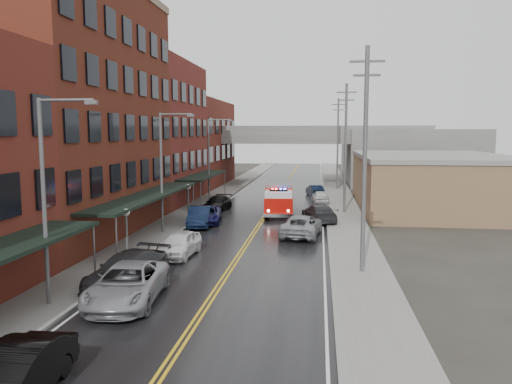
{
  "coord_description": "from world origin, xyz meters",
  "views": [
    {
      "loc": [
        4.83,
        -11.72,
        7.57
      ],
      "look_at": [
        0.01,
        26.18,
        3.0
      ],
      "focal_mm": 35.0,
      "sensor_mm": 36.0,
      "label": 1
    }
  ],
  "objects": [
    {
      "name": "road",
      "position": [
        0.0,
        30.0,
        0.01
      ],
      "size": [
        11.0,
        160.0,
        0.02
      ],
      "primitive_type": "cube",
      "color": "black",
      "rests_on": "ground"
    },
    {
      "name": "sidewalk_left",
      "position": [
        -7.3,
        30.0,
        0.07
      ],
      "size": [
        3.0,
        160.0,
        0.15
      ],
      "primitive_type": "cube",
      "color": "slate",
      "rests_on": "ground"
    },
    {
      "name": "sidewalk_right",
      "position": [
        7.3,
        30.0,
        0.07
      ],
      "size": [
        3.0,
        160.0,
        0.15
      ],
      "primitive_type": "cube",
      "color": "slate",
      "rests_on": "ground"
    },
    {
      "name": "curb_left",
      "position": [
        -5.65,
        30.0,
        0.07
      ],
      "size": [
        0.3,
        160.0,
        0.15
      ],
      "primitive_type": "cube",
      "color": "gray",
      "rests_on": "ground"
    },
    {
      "name": "curb_right",
      "position": [
        5.65,
        30.0,
        0.07
      ],
      "size": [
        0.3,
        160.0,
        0.15
      ],
      "primitive_type": "cube",
      "color": "gray",
      "rests_on": "ground"
    },
    {
      "name": "brick_building_b",
      "position": [
        -13.3,
        23.0,
        9.0
      ],
      "size": [
        9.0,
        20.0,
        18.0
      ],
      "primitive_type": "cube",
      "color": "#5F2819",
      "rests_on": "ground"
    },
    {
      "name": "brick_building_c",
      "position": [
        -13.3,
        40.5,
        7.5
      ],
      "size": [
        9.0,
        15.0,
        15.0
      ],
      "primitive_type": "cube",
      "color": "maroon",
      "rests_on": "ground"
    },
    {
      "name": "brick_building_far",
      "position": [
        -13.3,
        58.0,
        6.0
      ],
      "size": [
        9.0,
        20.0,
        12.0
      ],
      "primitive_type": "cube",
      "color": "maroon",
      "rests_on": "ground"
    },
    {
      "name": "tan_building",
      "position": [
        16.0,
        40.0,
        2.5
      ],
      "size": [
        14.0,
        22.0,
        5.0
      ],
      "primitive_type": "cube",
      "color": "#91734E",
      "rests_on": "ground"
    },
    {
      "name": "right_far_block",
      "position": [
        18.0,
        70.0,
        4.0
      ],
      "size": [
        18.0,
        30.0,
        8.0
      ],
      "primitive_type": "cube",
      "color": "slate",
      "rests_on": "ground"
    },
    {
      "name": "awning_1",
      "position": [
        -7.49,
        23.0,
        2.99
      ],
      "size": [
        2.6,
        18.0,
        3.09
      ],
      "color": "black",
      "rests_on": "ground"
    },
    {
      "name": "awning_2",
      "position": [
        -7.49,
        40.5,
        2.99
      ],
      "size": [
        2.6,
        13.0,
        3.09
      ],
      "color": "black",
      "rests_on": "ground"
    },
    {
      "name": "globe_lamp_1",
      "position": [
        -6.4,
        16.0,
        2.31
      ],
      "size": [
        0.44,
        0.44,
        3.12
      ],
      "color": "#59595B",
      "rests_on": "ground"
    },
    {
      "name": "globe_lamp_2",
      "position": [
        -6.4,
        30.0,
        2.31
      ],
      "size": [
        0.44,
        0.44,
        3.12
      ],
      "color": "#59595B",
      "rests_on": "ground"
    },
    {
      "name": "street_lamp_0",
      "position": [
        -6.55,
        8.0,
        5.19
      ],
      "size": [
        2.64,
        0.22,
        9.0
      ],
      "color": "#59595B",
      "rests_on": "ground"
    },
    {
      "name": "street_lamp_1",
      "position": [
        -6.55,
        24.0,
        5.19
      ],
      "size": [
        2.64,
        0.22,
        9.0
      ],
      "color": "#59595B",
      "rests_on": "ground"
    },
    {
      "name": "street_lamp_2",
      "position": [
        -6.55,
        40.0,
        5.19
      ],
      "size": [
        2.64,
        0.22,
        9.0
      ],
      "color": "#59595B",
      "rests_on": "ground"
    },
    {
      "name": "utility_pole_0",
      "position": [
        7.2,
        15.0,
        6.31
      ],
      "size": [
        1.8,
        0.24,
        12.0
      ],
      "color": "#59595B",
      "rests_on": "ground"
    },
    {
      "name": "utility_pole_1",
      "position": [
        7.2,
        35.0,
        6.31
      ],
      "size": [
        1.8,
        0.24,
        12.0
      ],
      "color": "#59595B",
      "rests_on": "ground"
    },
    {
      "name": "utility_pole_2",
      "position": [
        7.2,
        55.0,
        6.31
      ],
      "size": [
        1.8,
        0.24,
        12.0
      ],
      "color": "#59595B",
      "rests_on": "ground"
    },
    {
      "name": "overpass",
      "position": [
        0.0,
        62.0,
        5.99
      ],
      "size": [
        40.0,
        10.0,
        7.5
      ],
      "color": "slate",
      "rests_on": "ground"
    },
    {
      "name": "fire_truck",
      "position": [
        1.14,
        34.02,
        1.55
      ],
      "size": [
        3.62,
        8.03,
        2.87
      ],
      "rotation": [
        0.0,
        0.0,
        0.07
      ],
      "color": "#BD0F08",
      "rests_on": "ground"
    },
    {
      "name": "parked_car_left_1",
      "position": [
        -3.6,
        0.63,
        0.78
      ],
      "size": [
        1.86,
        4.81,
        1.56
      ],
      "primitive_type": "imported",
      "rotation": [
        0.0,
        0.0,
        0.04
      ],
      "color": "black",
      "rests_on": "ground"
    },
    {
      "name": "parked_car_left_2",
      "position": [
        -3.6,
        8.99,
        0.84
      ],
      "size": [
        3.36,
        6.29,
        1.68
      ],
      "primitive_type": "imported",
      "rotation": [
        0.0,
        0.0,
        0.1
      ],
      "color": "#95979C",
      "rests_on": "ground"
    },
    {
      "name": "parked_car_left_3",
      "position": [
        -4.54,
        11.3,
        0.82
      ],
      "size": [
        3.33,
        5.96,
        1.63
      ],
      "primitive_type": "imported",
      "rotation": [
        0.0,
        0.0,
        -0.2
      ],
      "color": "#252527",
      "rests_on": "ground"
    },
    {
      "name": "parked_car_left_4",
      "position": [
        -3.61,
        17.43,
        0.77
      ],
      "size": [
        2.06,
        4.62,
        1.54
      ],
      "primitive_type": "imported",
      "rotation": [
        0.0,
        0.0,
        -0.05
      ],
      "color": "white",
      "rests_on": "ground"
    },
    {
      "name": "parked_car_left_5",
      "position": [
        -4.73,
        27.2,
        0.8
      ],
      "size": [
        2.37,
        5.04,
        1.6
      ],
      "primitive_type": "imported",
      "rotation": [
        0.0,
        0.0,
        0.14
      ],
      "color": "black",
      "rests_on": "ground"
    },
    {
      "name": "parked_car_left_6",
      "position": [
        -4.53,
        28.8,
        0.7
      ],
      "size": [
        3.03,
        5.31,
        1.4
      ],
      "primitive_type": "imported",
      "rotation": [
        0.0,
        0.0,
        0.15
      ],
      "color": "#121344",
      "rests_on": "ground"
    },
    {
      "name": "parked_car_left_7",
      "position": [
        -4.98,
        35.44,
        0.7
      ],
      "size": [
        2.53,
        5.0,
        1.39
      ],
      "primitive_type": "imported",
      "rotation": [
        0.0,
        0.0,
        -0.12
      ],
      "color": "black",
      "rests_on": "ground"
    },
    {
      "name": "parked_car_right_0",
      "position": [
        3.6,
        24.36,
        0.79
      ],
      "size": [
        3.2,
        5.9,
        1.57
      ],
      "primitive_type": "imported",
      "rotation": [
        0.0,
        0.0,
        3.03
      ],
      "color": "#929499",
      "rests_on": "ground"
    },
    {
      "name": "parked_car_right_1",
      "position": [
        4.89,
        30.38,
        0.77
      ],
      "size": [
        3.38,
        5.64,
        1.53
      ],
      "primitive_type": "imported",
      "rotation": [
        0.0,
        0.0,
        3.39
      ],
      "color": "#2A2B2D",
      "rests_on": "ground"
    },
    {
      "name": "parked_car_right_2",
      "position": [
        5.0,
        41.8,
        0.7
      ],
      "size": [
        2.04,
        4.26,
        1.4
      ],
      "primitive_type": "imported",
      "rotation": [
        0.0,
        0.0,
        3.24
      ],
      "color": "silver",
      "rests_on": "ground"
    },
    {
      "name": "parked_car_right_3",
      "position": [
        4.35,
        48.14,
        0.66
      ],
      "size": [
        2.36,
        4.23,
        1.32
      ],
      "primitive_type": "imported",
      "rotation": [
        0.0,
        0.0,
        3.4
      ],
      "color": "black",
      "rests_on": "ground"
    }
  ]
}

